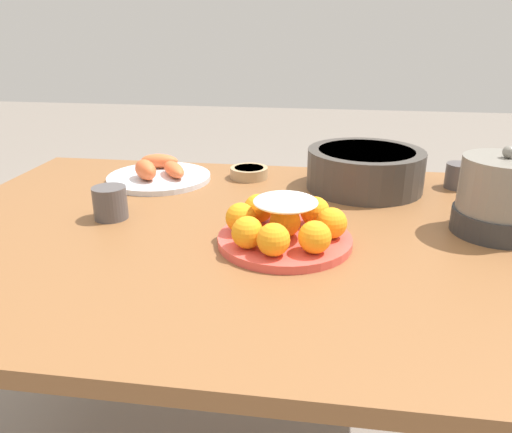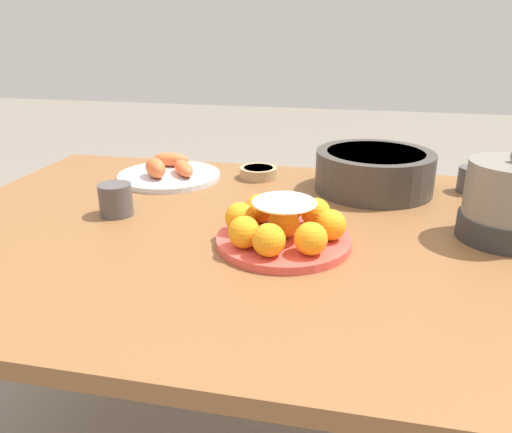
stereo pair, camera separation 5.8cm
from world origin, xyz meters
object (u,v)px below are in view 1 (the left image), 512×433
Objects in this scene: cup_near at (110,203)px; cup_far at (459,176)px; serving_bowl at (365,168)px; sauce_bowl at (249,172)px; dining_table at (230,267)px; seafood_platter at (159,174)px; warming_pot at (501,197)px; cake_plate at (284,226)px.

cup_far is at bearing 22.64° from cup_near.
cup_far is (0.24, 0.04, -0.02)m from serving_bowl.
cup_far reaches higher than sauce_bowl.
seafood_platter is (-0.25, 0.30, 0.11)m from dining_table.
warming_pot is (0.53, 0.05, 0.16)m from dining_table.
cup_far is at bearing 9.31° from serving_bowl.
serving_bowl is 2.85× the size of sauce_bowl.
cake_plate is at bearing -11.63° from cup_near.
seafood_platter is 3.90× the size of cup_far.
dining_table is at bearing -49.99° from seafood_platter.
cup_near is (-0.25, -0.34, 0.02)m from sauce_bowl.
dining_table is at bearing -146.77° from cup_far.
cup_near is at bearing 168.37° from cake_plate.
serving_bowl is at bearing 27.79° from cup_near.
sauce_bowl is (-0.02, 0.35, 0.11)m from dining_table.
sauce_bowl is at bearing 92.53° from dining_table.
serving_bowl reaches higher than cup_near.
serving_bowl is 0.62m from cup_near.
serving_bowl is 0.31m from sauce_bowl.
cake_plate is 0.44m from sauce_bowl.
cake_plate is 2.51× the size of sauce_bowl.
warming_pot is (0.01, -0.29, 0.04)m from cup_far.
sauce_bowl is at bearing 53.89° from cup_near.
seafood_platter is 0.77m from cup_far.
sauce_bowl is 0.24m from seafood_platter.
cup_far is at bearing 33.23° from dining_table.
sauce_bowl is at bearing 107.84° from cake_plate.
dining_table is at bearing -133.24° from serving_bowl.
seafood_platter reaches higher than sauce_bowl.
dining_table is 0.40m from seafood_platter.
dining_table is 0.56m from warming_pot.
sauce_bowl is 1.41× the size of cup_near.
seafood_platter reaches higher than cup_far.
warming_pot is at bearing -17.47° from seafood_platter.
cup_far is (0.54, -0.01, 0.02)m from sauce_bowl.
cup_near is 1.03× the size of cup_far.
dining_table is 17.96× the size of cup_near.
sauce_bowl is 0.37× the size of seafood_platter.
cake_plate is at bearing -44.37° from seafood_platter.
warming_pot is at bearing 2.59° from cup_near.
serving_bowl is 0.24m from cup_far.
warming_pot reaches higher than sauce_bowl.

